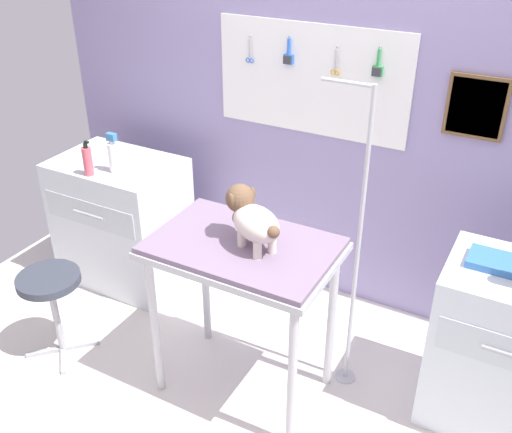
{
  "coord_description": "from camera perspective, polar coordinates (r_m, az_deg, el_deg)",
  "views": [
    {
      "loc": [
        1.12,
        -1.83,
        2.39
      ],
      "look_at": [
        -0.01,
        0.24,
        1.05
      ],
      "focal_mm": 41.01,
      "sensor_mm": 36.0,
      "label": 1
    }
  ],
  "objects": [
    {
      "name": "grooming_arm",
      "position": [
        2.94,
        9.66,
        -4.25
      ],
      "size": [
        0.29,
        0.11,
        1.67
      ],
      "color": "#B7B7BC",
      "rests_on": "ground"
    },
    {
      "name": "cabinet_right",
      "position": [
        3.14,
        23.19,
        -11.84
      ],
      "size": [
        0.68,
        0.54,
        0.88
      ],
      "color": "silver",
      "rests_on": "ground"
    },
    {
      "name": "stool",
      "position": [
        3.46,
        -19.4,
        -6.79
      ],
      "size": [
        0.35,
        0.35,
        0.53
      ],
      "color": "#9E9EA3",
      "rests_on": "ground"
    },
    {
      "name": "supply_tray",
      "position": [
        2.89,
        22.29,
        -4.1
      ],
      "size": [
        0.24,
        0.18,
        0.04
      ],
      "color": "#3770B9",
      "rests_on": "cabinet_right"
    },
    {
      "name": "counter_left",
      "position": [
        4.03,
        -12.9,
        -0.42
      ],
      "size": [
        0.8,
        0.58,
        0.87
      ],
      "color": "silver",
      "rests_on": "ground"
    },
    {
      "name": "rear_wall_panel",
      "position": [
        3.53,
        8.22,
        8.71
      ],
      "size": [
        4.0,
        0.11,
        2.3
      ],
      "color": "#9084B2",
      "rests_on": "ground"
    },
    {
      "name": "dog",
      "position": [
        2.68,
        -0.45,
        -0.11
      ],
      "size": [
        0.37,
        0.28,
        0.28
      ],
      "color": "beige",
      "rests_on": "grooming_table"
    },
    {
      "name": "grooming_table",
      "position": [
        2.83,
        -1.29,
        -4.47
      ],
      "size": [
        0.9,
        0.59,
        0.92
      ],
      "color": "#B7B7BC",
      "rests_on": "ground"
    },
    {
      "name": "ground",
      "position": [
        3.23,
        -2.09,
        -18.85
      ],
      "size": [
        4.4,
        4.0,
        0.04
      ],
      "primitive_type": "cube",
      "color": "silver"
    },
    {
      "name": "shampoo_bottle",
      "position": [
        3.66,
        -16.1,
        5.24
      ],
      "size": [
        0.06,
        0.06,
        0.22
      ],
      "color": "#D85262",
      "rests_on": "counter_left"
    },
    {
      "name": "spray_bottle_tall",
      "position": [
        3.65,
        -13.72,
        5.83
      ],
      "size": [
        0.07,
        0.07,
        0.25
      ],
      "color": "white",
      "rests_on": "counter_left"
    }
  ]
}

